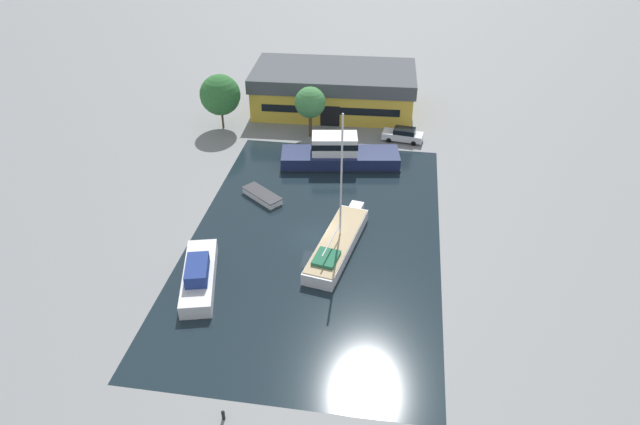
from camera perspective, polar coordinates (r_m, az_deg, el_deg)
The scene contains 11 objects.
ground_plane at distance 51.65m, azimuth -0.46°, elevation -2.60°, with size 440.00×440.00×0.00m, color gray.
water_canal at distance 51.65m, azimuth -0.46°, elevation -2.60°, with size 22.26×36.64×0.01m, color black.
warehouse_building at distance 75.73m, azimuth 1.38°, elevation 12.23°, with size 21.19×11.67×5.47m.
quay_tree_near_building at distance 67.68m, azimuth -0.99°, elevation 10.94°, with size 3.64×3.64×6.17m.
quay_tree_by_water at distance 70.83m, azimuth -9.96°, elevation 11.51°, with size 4.88×4.88×6.78m.
parked_car at distance 68.67m, azimuth 8.30°, elevation 7.71°, with size 4.92×2.49×1.62m.
sailboat_moored at distance 50.00m, azimuth 1.77°, elevation -3.06°, with size 4.62×12.19×12.64m.
motor_cruiser at distance 62.73m, azimuth 1.86°, elevation 5.86°, with size 13.41×5.77×3.50m.
small_dinghy at distance 57.30m, azimuth -5.80°, elevation 1.70°, with size 4.64×4.12×0.68m.
cabin_boat at distance 47.31m, azimuth -12.02°, elevation -6.17°, with size 4.47×8.84×2.29m.
mooring_bollard at distance 38.21m, azimuth -9.66°, elevation -19.31°, with size 0.24×0.24×0.75m.
Camera 1 is at (6.67, -40.98, 30.71)m, focal length 32.00 mm.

